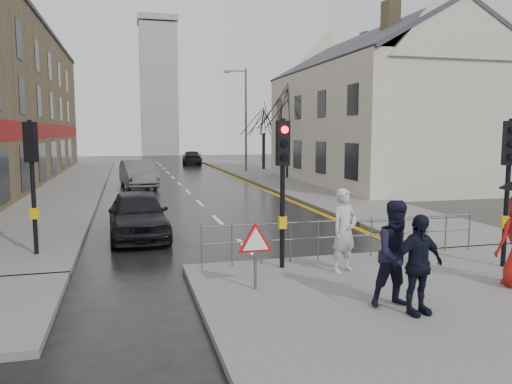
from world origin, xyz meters
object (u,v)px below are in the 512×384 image
pedestrian_b (398,254)px  car_mid (138,174)px  pedestrian_d (418,265)px  pedestrian_a (344,230)px  car_parked (138,214)px

pedestrian_b → car_mid: pedestrian_b is taller
car_mid → pedestrian_d: bearing=-86.8°
pedestrian_a → pedestrian_d: size_ratio=1.08×
pedestrian_a → car_parked: (-4.33, 5.55, -0.34)m
car_parked → pedestrian_d: bearing=-63.8°
pedestrian_d → pedestrian_b: bearing=99.1°
pedestrian_a → pedestrian_d: (0.11, -2.72, -0.07)m
pedestrian_a → pedestrian_b: size_ratio=0.98×
car_mid → pedestrian_b: bearing=-86.9°
pedestrian_a → pedestrian_b: bearing=-112.0°
car_parked → pedestrian_b: bearing=-63.2°
pedestrian_b → car_mid: bearing=102.7°
pedestrian_a → pedestrian_d: pedestrian_a is taller
pedestrian_a → pedestrian_d: 2.72m
pedestrian_d → car_parked: bearing=110.3°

